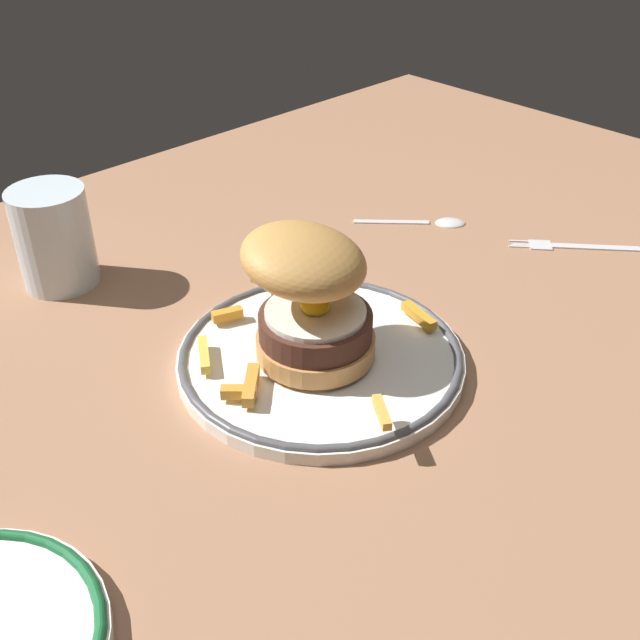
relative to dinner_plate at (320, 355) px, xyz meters
The scene contains 7 objects.
ground_plane 2.85cm from the dinner_plate, 123.09° to the right, with size 145.09×103.61×4.00cm, color #9B6D4F.
dinner_plate is the anchor object (origin of this frame).
burger 6.52cm from the dinner_plate, 141.03° to the left, with size 15.26×15.38×11.93cm.
fries_pile 3.51cm from the dinner_plate, 115.00° to the left, with size 21.43×23.39×2.73cm.
water_glass 30.54cm from the dinner_plate, 108.53° to the left, with size 7.71×7.71×10.31cm.
fork 35.52cm from the dinner_plate, ahead, with size 10.47×11.79×0.36cm.
spoon 30.71cm from the dinner_plate, 18.87° to the left, with size 10.49×10.72×0.90cm.
Camera 1 is at (-37.75, -39.08, 41.69)cm, focal length 43.00 mm.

